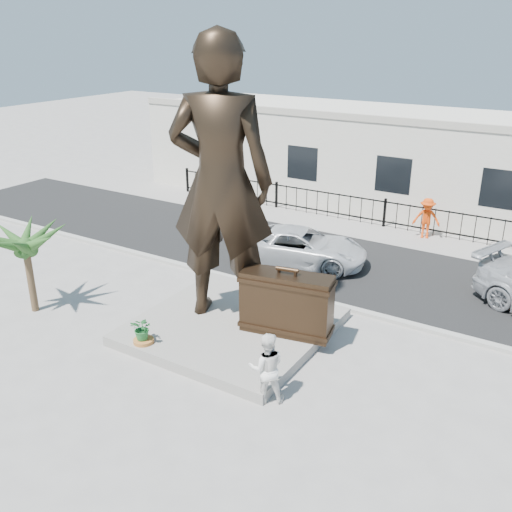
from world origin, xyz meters
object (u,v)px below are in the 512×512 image
(tourist, at_px, (267,368))
(car_white, at_px, (301,247))
(statue, at_px, (221,182))
(suitcase, at_px, (287,304))

(tourist, height_order, car_white, tourist)
(statue, relative_size, tourist, 4.51)
(statue, bearing_deg, suitcase, 158.74)
(statue, distance_m, car_white, 6.32)
(tourist, bearing_deg, suitcase, -104.35)
(suitcase, xyz_separation_m, tourist, (0.93, -2.64, -0.30))
(statue, height_order, suitcase, statue)
(tourist, bearing_deg, car_white, -101.60)
(car_white, bearing_deg, tourist, -172.12)
(statue, relative_size, car_white, 1.64)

